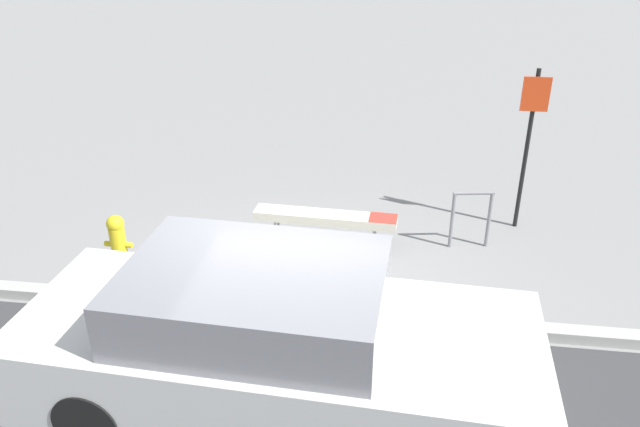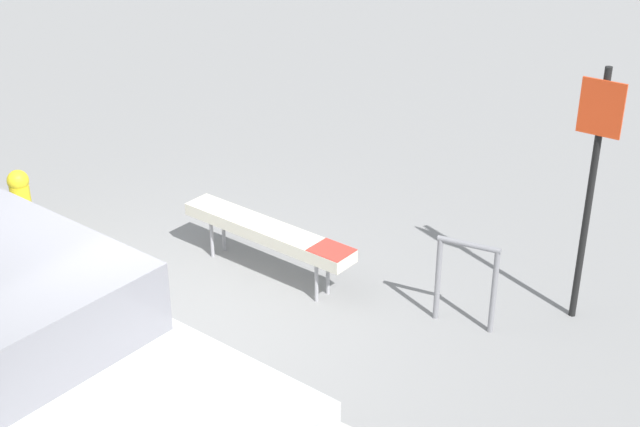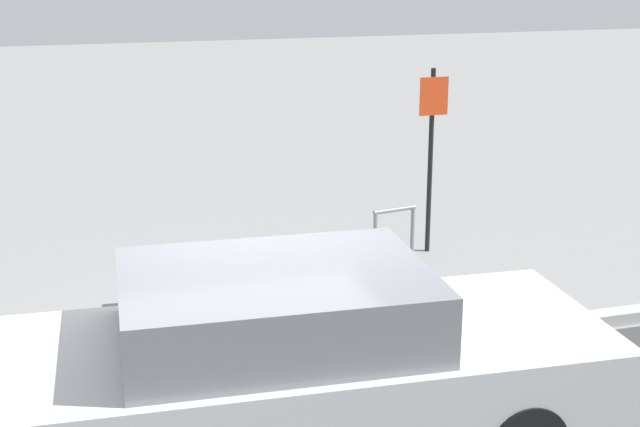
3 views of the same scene
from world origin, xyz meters
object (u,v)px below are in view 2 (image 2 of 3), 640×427
object	(u,v)px
bench	(268,232)
fire_hydrant	(22,202)
bike_rack	(466,275)
sign_post	(592,174)

from	to	relation	value
bench	fire_hydrant	world-z (taller)	fire_hydrant
fire_hydrant	bench	bearing A→B (deg)	19.15
bench	fire_hydrant	bearing A→B (deg)	-157.85
bike_rack	bench	bearing A→B (deg)	-170.67
sign_post	fire_hydrant	world-z (taller)	sign_post
bench	sign_post	size ratio (longest dim) A/B	0.84
bench	bike_rack	size ratio (longest dim) A/B	2.33
sign_post	fire_hydrant	xyz separation A→B (m)	(-5.18, -1.89, -0.98)
bike_rack	sign_post	size ratio (longest dim) A/B	0.36
sign_post	fire_hydrant	size ratio (longest dim) A/B	3.01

